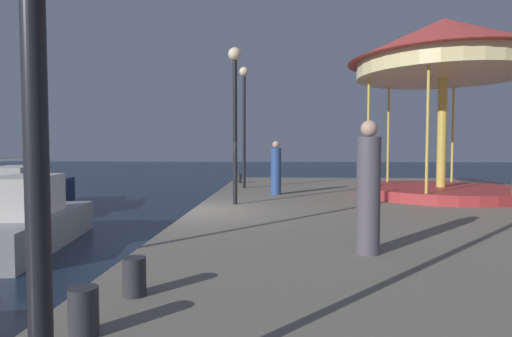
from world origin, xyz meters
TOP-DOWN VIEW (x-y plane):
  - ground_plane at (0.00, 0.00)m, footprint 120.00×120.00m
  - quay_dock at (6.02, 0.00)m, footprint 12.03×23.02m
  - sailboat_navy at (-7.06, 4.36)m, footprint 3.23×6.42m
  - motorboat_grey at (-3.71, -0.78)m, footprint 2.28×4.92m
  - carousel at (7.31, 3.34)m, footprint 5.90×5.90m
  - lamp_post_mid_promenade at (0.97, 1.15)m, footprint 0.36×0.36m
  - lamp_post_far_end at (0.85, 5.75)m, footprint 0.36×0.36m
  - bollard_north at (0.55, -6.85)m, footprint 0.24×0.24m
  - bollard_center at (0.43, 8.03)m, footprint 0.24×0.24m
  - bollard_south at (0.65, -5.91)m, footprint 0.24×0.24m
  - person_by_the_water at (2.08, 3.60)m, footprint 0.34×0.34m
  - person_far_corner at (3.44, -4.04)m, footprint 0.34×0.34m

SIDE VIEW (x-z plane):
  - ground_plane at x=0.00m, z-range 0.00..0.00m
  - quay_dock at x=6.02m, z-range 0.00..0.80m
  - motorboat_grey at x=-3.71m, z-range -0.23..1.47m
  - sailboat_navy at x=-7.06m, z-range -2.89..4.26m
  - bollard_north at x=0.55m, z-range 0.80..1.20m
  - bollard_center at x=0.43m, z-range 0.80..1.20m
  - bollard_south at x=0.65m, z-range 0.80..1.20m
  - person_by_the_water at x=2.08m, z-range 0.74..2.51m
  - person_far_corner at x=3.44m, z-range 0.74..2.68m
  - lamp_post_mid_promenade at x=0.97m, z-range 1.58..5.82m
  - lamp_post_far_end at x=0.85m, z-range 1.62..6.22m
  - carousel at x=7.31m, z-range 2.18..7.75m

